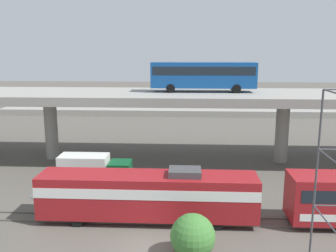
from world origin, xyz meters
TOP-DOWN VIEW (x-y plane):
  - ground_plane at (0.00, 0.00)m, footprint 260.00×260.00m
  - rail_strip_near at (0.00, 3.29)m, footprint 110.00×0.12m
  - rail_strip_far at (0.00, 4.71)m, footprint 110.00×0.12m
  - train_locomotive at (-1.13, 4.00)m, footprint 17.57×3.04m
  - highway_overpass at (0.00, 20.00)m, footprint 96.00×10.83m
  - transit_bus_on_overpass at (4.40, 20.74)m, footprint 12.00×2.68m
  - service_truck_west at (-6.31, 11.05)m, footprint 6.80×2.46m
  - pier_parking_lot at (0.00, 55.00)m, footprint 70.47×12.82m
  - parked_car_0 at (12.78, 54.02)m, footprint 4.58×2.00m
  - parked_car_1 at (21.98, 53.96)m, footprint 4.45×2.00m
  - parked_car_2 at (2.99, 55.02)m, footprint 4.57×1.98m
  - parked_car_3 at (7.89, 57.51)m, footprint 4.18×1.85m
  - parked_car_4 at (-29.23, 55.63)m, footprint 4.45×1.91m
  - harbor_water at (0.00, 78.00)m, footprint 140.00×36.00m
  - shrub_right at (3.05, -0.95)m, footprint 2.85×2.85m

SIDE VIEW (x-z plane):
  - ground_plane at x=0.00m, z-range 0.00..0.00m
  - harbor_water at x=0.00m, z-range 0.00..0.01m
  - rail_strip_near at x=0.00m, z-range 0.00..0.12m
  - rail_strip_far at x=0.00m, z-range 0.00..0.12m
  - pier_parking_lot at x=0.00m, z-range 0.00..1.21m
  - shrub_right at x=3.05m, z-range 0.00..2.85m
  - service_truck_west at x=-6.31m, z-range 0.12..3.16m
  - parked_car_3 at x=7.89m, z-range 1.23..2.73m
  - parked_car_4 at x=-29.23m, z-range 1.23..2.73m
  - parked_car_1 at x=21.98m, z-range 1.23..2.73m
  - parked_car_2 at x=2.99m, z-range 1.23..2.73m
  - parked_car_0 at x=12.78m, z-range 1.23..2.73m
  - train_locomotive at x=-1.13m, z-range 0.10..4.28m
  - highway_overpass at x=0.00m, z-range 3.31..11.38m
  - transit_bus_on_overpass at x=4.40m, z-range 8.43..11.83m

